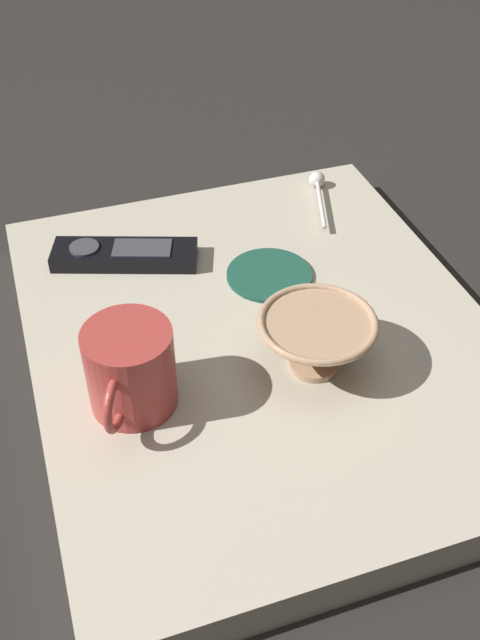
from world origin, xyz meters
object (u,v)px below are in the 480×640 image
teaspoon (318,185)px  drink_coaster (269,275)px  coffee_mug (130,370)px  tv_remote_near (125,255)px  cereal_bowl (316,340)px

teaspoon → drink_coaster: size_ratio=1.22×
coffee_mug → teaspoon: (0.34, 0.32, -0.04)m
teaspoon → drink_coaster: bearing=-129.4°
drink_coaster → tv_remote_near: bearing=151.8°
cereal_bowl → coffee_mug: coffee_mug is taller
tv_remote_near → drink_coaster: tv_remote_near is taller
cereal_bowl → tv_remote_near: cereal_bowl is taller
cereal_bowl → drink_coaster: size_ratio=1.19×
coffee_mug → tv_remote_near: size_ratio=0.61×
cereal_bowl → teaspoon: 0.36m
coffee_mug → tv_remote_near: bearing=80.3°
teaspoon → cereal_bowl: bearing=-113.7°
cereal_bowl → teaspoon: cereal_bowl is taller
cereal_bowl → drink_coaster: 0.17m
cereal_bowl → drink_coaster: cereal_bowl is taller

